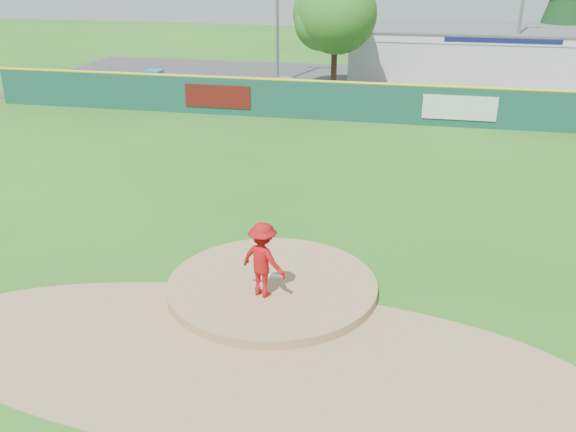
% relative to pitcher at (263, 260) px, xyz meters
% --- Properties ---
extents(ground, '(120.00, 120.00, 0.00)m').
position_rel_pitcher_xyz_m(ground, '(0.07, 0.67, -1.23)').
color(ground, '#286B19').
rests_on(ground, ground).
extents(pitchers_mound, '(5.50, 5.50, 0.50)m').
position_rel_pitcher_xyz_m(pitchers_mound, '(0.07, 0.67, -1.23)').
color(pitchers_mound, '#9E774C').
rests_on(pitchers_mound, ground).
extents(pitching_rubber, '(0.60, 0.15, 0.04)m').
position_rel_pitcher_xyz_m(pitching_rubber, '(0.07, 0.97, -0.96)').
color(pitching_rubber, white).
rests_on(pitching_rubber, pitchers_mound).
extents(infield_dirt_arc, '(15.40, 15.40, 0.01)m').
position_rel_pitcher_xyz_m(infield_dirt_arc, '(0.07, -2.33, -1.22)').
color(infield_dirt_arc, '#9E774C').
rests_on(infield_dirt_arc, ground).
extents(parking_lot, '(44.00, 16.00, 0.02)m').
position_rel_pitcher_xyz_m(parking_lot, '(0.07, 27.67, -1.22)').
color(parking_lot, '#38383A').
rests_on(parking_lot, ground).
extents(pitcher, '(1.44, 1.16, 1.95)m').
position_rel_pitcher_xyz_m(pitcher, '(0.00, 0.00, 0.00)').
color(pitcher, '#A20D10').
rests_on(pitcher, pitchers_mound).
extents(van, '(4.74, 3.25, 1.20)m').
position_rel_pitcher_xyz_m(van, '(-4.12, 23.40, -0.60)').
color(van, silver).
rests_on(van, parking_lot).
extents(pool_building_grp, '(15.20, 8.20, 3.31)m').
position_rel_pitcher_xyz_m(pool_building_grp, '(6.07, 32.66, 0.44)').
color(pool_building_grp, silver).
rests_on(pool_building_grp, ground).
extents(fence_banners, '(16.09, 0.04, 1.20)m').
position_rel_pitcher_xyz_m(fence_banners, '(-0.89, 18.59, -0.23)').
color(fence_banners, '#54110C').
rests_on(fence_banners, ground).
extents(playground_slide, '(0.94, 2.66, 1.47)m').
position_rel_pitcher_xyz_m(playground_slide, '(-12.48, 22.71, -0.48)').
color(playground_slide, blue).
rests_on(playground_slide, ground).
extents(outfield_fence, '(40.00, 0.14, 2.07)m').
position_rel_pitcher_xyz_m(outfield_fence, '(0.07, 18.67, -0.14)').
color(outfield_fence, '#144238').
rests_on(outfield_fence, ground).
extents(deciduous_tree, '(5.60, 5.60, 7.36)m').
position_rel_pitcher_xyz_m(deciduous_tree, '(-1.93, 25.67, 3.33)').
color(deciduous_tree, '#382314').
rests_on(deciduous_tree, ground).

